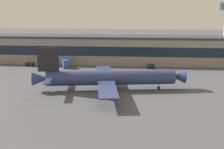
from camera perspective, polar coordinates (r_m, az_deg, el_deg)
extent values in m
plane|color=#4C4F54|center=(104.68, -2.29, -3.80)|extent=(600.00, 600.00, 0.00)
cube|color=gray|center=(160.48, 0.44, 4.63)|extent=(194.02, 16.58, 13.54)
cube|color=#38383D|center=(159.56, 0.44, 7.25)|extent=(197.90, 16.91, 1.20)
cube|color=#192333|center=(152.16, 0.17, 4.42)|extent=(190.14, 0.16, 4.88)
cylinder|color=navy|center=(108.28, -0.19, -0.62)|extent=(47.07, 12.69, 5.38)
cone|color=navy|center=(112.62, 12.61, -0.41)|extent=(5.58, 5.81, 5.11)
cone|color=navy|center=(109.67, -13.50, -0.82)|extent=(6.60, 5.71, 4.84)
cube|color=black|center=(107.79, -12.18, 2.81)|extent=(7.51, 1.68, 8.60)
cube|color=navy|center=(114.67, -11.37, 0.31)|extent=(3.90, 9.93, 0.30)
cube|color=navy|center=(103.28, -12.20, -1.14)|extent=(3.90, 9.93, 0.30)
cube|color=navy|center=(121.16, -1.53, 0.59)|extent=(9.25, 21.74, 0.50)
cube|color=navy|center=(95.55, -0.89, -2.83)|extent=(9.25, 21.74, 0.50)
cylinder|color=#99999E|center=(118.56, -0.98, -0.62)|extent=(4.85, 3.62, 2.96)
cylinder|color=#99999E|center=(99.15, -0.40, -3.37)|extent=(4.85, 3.62, 2.96)
cylinder|color=black|center=(111.84, 8.95, -2.55)|extent=(1.17, 0.67, 1.10)
cylinder|color=slate|center=(111.50, 8.97, -1.91)|extent=(0.24, 0.24, 2.03)
cylinder|color=black|center=(111.55, -1.47, -2.43)|extent=(1.17, 0.67, 1.10)
cylinder|color=slate|center=(111.21, -1.48, -1.79)|extent=(0.24, 0.24, 2.03)
cylinder|color=black|center=(106.90, -1.36, -3.12)|extent=(1.17, 0.67, 1.10)
cylinder|color=slate|center=(106.55, -1.37, -2.46)|extent=(0.24, 0.24, 2.03)
cube|color=#2651A5|center=(151.14, -9.03, 2.20)|extent=(5.36, 7.63, 3.80)
cube|color=black|center=(152.92, -9.18, 2.61)|extent=(3.22, 3.29, 0.95)
cylinder|color=black|center=(153.74, -9.61, 1.64)|extent=(0.56, 0.76, 0.70)
cylinder|color=black|center=(154.14, -8.75, 1.70)|extent=(0.56, 0.76, 0.70)
cylinder|color=black|center=(148.87, -9.27, 1.28)|extent=(0.56, 0.76, 0.70)
cylinder|color=black|center=(149.28, -8.39, 1.34)|extent=(0.56, 0.76, 0.70)
cube|color=black|center=(148.62, 7.43, 1.60)|extent=(3.97, 5.37, 1.40)
cube|color=black|center=(149.81, 7.57, 1.79)|extent=(2.80, 2.34, 0.35)
cylinder|color=black|center=(150.66, 7.17, 1.49)|extent=(0.50, 0.76, 0.70)
cylinder|color=black|center=(150.04, 8.03, 1.41)|extent=(0.50, 0.76, 0.70)
cylinder|color=black|center=(147.50, 6.80, 1.25)|extent=(0.50, 0.76, 0.70)
cylinder|color=black|center=(146.87, 7.67, 1.17)|extent=(0.50, 0.76, 0.70)
cube|color=black|center=(158.17, -15.53, 1.94)|extent=(4.79, 3.36, 1.50)
cube|color=black|center=(157.32, -15.21, 2.01)|extent=(2.07, 2.19, 0.38)
cylinder|color=black|center=(157.93, -14.89, 1.68)|extent=(0.76, 0.53, 0.70)
cylinder|color=black|center=(156.68, -15.30, 1.57)|extent=(0.76, 0.53, 0.70)
cylinder|color=black|center=(159.95, -15.72, 1.77)|extent=(0.76, 0.53, 0.70)
cylinder|color=black|center=(158.72, -16.13, 1.66)|extent=(0.76, 0.53, 0.70)
cone|color=#F2590C|center=(93.14, -2.34, -5.74)|extent=(0.54, 0.54, 0.68)
cone|color=#F2590C|center=(103.47, -16.62, -4.38)|extent=(0.49, 0.49, 0.61)
cone|color=#F2590C|center=(97.03, 16.02, -5.49)|extent=(0.52, 0.52, 0.65)
cone|color=#F2590C|center=(94.79, 5.29, -5.49)|extent=(0.46, 0.46, 0.57)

